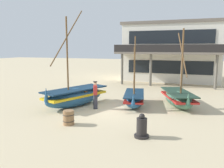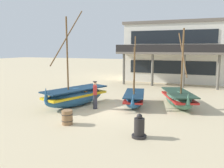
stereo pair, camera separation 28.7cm
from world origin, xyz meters
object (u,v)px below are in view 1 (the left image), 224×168
fishing_boat_far_right (178,98)px  fishing_boat_near_left (134,98)px  capstan_winch (142,128)px  wooden_barrel (69,118)px  fishing_boat_centre_large (75,96)px  harbor_building_main (172,52)px  fisherman_by_hull (95,95)px

fishing_boat_far_right → fishing_boat_near_left: bearing=-162.7°
capstan_winch → wooden_barrel: bearing=174.6°
fishing_boat_centre_large → wooden_barrel: fishing_boat_centre_large is taller
fishing_boat_far_right → capstan_winch: (-1.02, -5.80, -0.13)m
capstan_winch → harbor_building_main: (-0.66, 17.93, 2.81)m
capstan_winch → wooden_barrel: (-3.64, 0.34, -0.05)m
fishing_boat_near_left → capstan_winch: bearing=-72.1°
fisherman_by_hull → capstan_winch: 5.00m
fishing_boat_centre_large → wooden_barrel: size_ratio=8.46×
fisherman_by_hull → harbor_building_main: 14.99m
capstan_winch → wooden_barrel: capstan_winch is taller
fishing_boat_near_left → fishing_boat_far_right: (2.63, 0.82, 0.05)m
fishing_boat_centre_large → fishing_boat_far_right: fishing_boat_centre_large is taller
fishing_boat_near_left → fisherman_by_hull: (-2.01, -1.55, 0.36)m
fisherman_by_hull → harbor_building_main: size_ratio=0.16×
fisherman_by_hull → wooden_barrel: size_ratio=2.41×
wooden_barrel → fishing_boat_far_right: bearing=49.5°
fishing_boat_far_right → harbor_building_main: 12.54m
fishing_boat_far_right → harbor_building_main: bearing=97.9°
wooden_barrel → fishing_boat_centre_large: bearing=113.9°
fisherman_by_hull → wooden_barrel: 3.12m
harbor_building_main → capstan_winch: bearing=-87.9°
fishing_boat_far_right → fisherman_by_hull: bearing=-152.9°
fisherman_by_hull → capstan_winch: size_ratio=1.67×
fishing_boat_centre_large → capstan_winch: 6.24m
fishing_boat_centre_large → fishing_boat_far_right: size_ratio=1.24×
fishing_boat_centre_large → fisherman_by_hull: bearing=-7.2°
fishing_boat_near_left → fishing_boat_far_right: fishing_boat_far_right is taller
fishing_boat_far_right → wooden_barrel: fishing_boat_far_right is taller
fishing_boat_near_left → capstan_winch: 5.23m
capstan_winch → harbor_building_main: bearing=92.1°
fishing_boat_far_right → capstan_winch: size_ratio=4.74×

